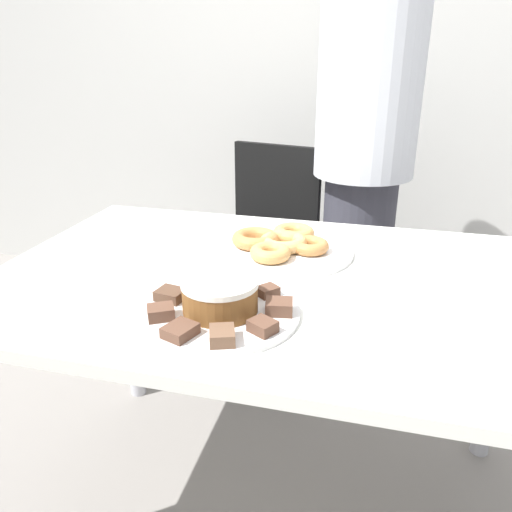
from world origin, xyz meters
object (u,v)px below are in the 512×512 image
at_px(plate_cake, 221,312).
at_px(frosted_cake, 220,295).
at_px(office_chair_left, 261,261).
at_px(plate_donuts, 283,250).
at_px(person_standing, 363,162).
at_px(napkin, 464,305).

relative_size(plate_cake, frosted_cake, 2.09).
height_order(office_chair_left, frosted_cake, office_chair_left).
bearing_deg(plate_cake, plate_donuts, 81.88).
bearing_deg(person_standing, plate_donuts, -102.94).
bearing_deg(frosted_cake, person_standing, 78.70).
height_order(person_standing, plate_donuts, person_standing).
distance_m(plate_donuts, frosted_cake, 0.39).
xyz_separation_m(office_chair_left, napkin, (0.67, -0.87, 0.32)).
distance_m(office_chair_left, plate_cake, 1.11).
xyz_separation_m(plate_donuts, frosted_cake, (-0.05, -0.38, 0.04)).
height_order(office_chair_left, napkin, office_chair_left).
height_order(plate_donuts, frosted_cake, frosted_cake).
bearing_deg(plate_donuts, office_chair_left, 108.86).
relative_size(person_standing, office_chair_left, 1.83).
bearing_deg(frosted_cake, napkin, 18.73).
bearing_deg(frosted_cake, plate_donuts, 81.88).
bearing_deg(frosted_cake, office_chair_left, 99.33).
bearing_deg(plate_donuts, plate_cake, -98.12).
bearing_deg(office_chair_left, napkin, -39.28).
height_order(office_chair_left, plate_cake, office_chair_left).
bearing_deg(person_standing, frosted_cake, -101.30).
relative_size(office_chair_left, plate_cake, 2.75).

